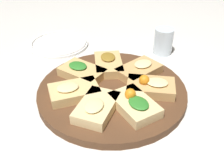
% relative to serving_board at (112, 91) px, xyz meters
% --- Properties ---
extents(ground_plane, '(3.00, 3.00, 0.00)m').
position_rel_serving_board_xyz_m(ground_plane, '(0.00, 0.00, -0.01)').
color(ground_plane, silver).
extents(serving_board, '(0.42, 0.42, 0.02)m').
position_rel_serving_board_xyz_m(serving_board, '(0.00, 0.00, 0.00)').
color(serving_board, '#51331E').
rests_on(serving_board, ground_plane).
extents(focaccia_slice_0, '(0.13, 0.15, 0.05)m').
position_rel_serving_board_xyz_m(focaccia_slice_0, '(-0.04, -0.10, 0.03)').
color(focaccia_slice_0, tan).
rests_on(focaccia_slice_0, serving_board).
extents(focaccia_slice_1, '(0.13, 0.15, 0.04)m').
position_rel_serving_board_xyz_m(focaccia_slice_1, '(0.05, -0.10, 0.03)').
color(focaccia_slice_1, tan).
rests_on(focaccia_slice_1, serving_board).
extents(focaccia_slice_2, '(0.14, 0.10, 0.04)m').
position_rel_serving_board_xyz_m(focaccia_slice_2, '(0.11, -0.02, 0.03)').
color(focaccia_slice_2, tan).
rests_on(focaccia_slice_2, serving_board).
extents(focaccia_slice_3, '(0.15, 0.15, 0.04)m').
position_rel_serving_board_xyz_m(focaccia_slice_3, '(0.08, 0.07, 0.03)').
color(focaccia_slice_3, tan).
rests_on(focaccia_slice_3, serving_board).
extents(focaccia_slice_4, '(0.09, 0.13, 0.04)m').
position_rel_serving_board_xyz_m(focaccia_slice_4, '(-0.01, 0.11, 0.03)').
color(focaccia_slice_4, '#DBB775').
rests_on(focaccia_slice_4, serving_board).
extents(focaccia_slice_5, '(0.15, 0.14, 0.04)m').
position_rel_serving_board_xyz_m(focaccia_slice_5, '(-0.09, 0.07, 0.03)').
color(focaccia_slice_5, '#E5C689').
rests_on(focaccia_slice_5, serving_board).
extents(focaccia_slice_6, '(0.15, 0.11, 0.05)m').
position_rel_serving_board_xyz_m(focaccia_slice_6, '(-0.10, -0.03, 0.03)').
color(focaccia_slice_6, '#E5C689').
rests_on(focaccia_slice_6, serving_board).
extents(plate_right, '(0.22, 0.22, 0.02)m').
position_rel_serving_board_xyz_m(plate_right, '(0.36, 0.11, -0.00)').
color(plate_right, white).
rests_on(plate_right, ground_plane).
extents(water_glass, '(0.07, 0.07, 0.09)m').
position_rel_serving_board_xyz_m(water_glass, '(0.19, -0.25, 0.04)').
color(water_glass, silver).
rests_on(water_glass, ground_plane).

